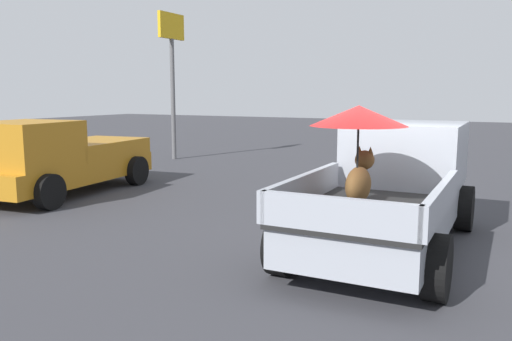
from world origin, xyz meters
The scene contains 4 objects.
ground_plane centered at (0.00, 0.00, 0.00)m, with size 80.00×80.00×0.00m, color #38383D.
pickup_truck_main centered at (0.44, 0.02, 0.98)m, with size 5.07×2.28×2.25m.
pickup_truck_red centered at (0.83, 7.99, 0.87)m, with size 4.97×2.58×1.80m.
motel_sign centered at (7.62, 9.60, 3.68)m, with size 1.40×0.16×5.24m.
Camera 1 is at (-7.83, -1.76, 2.41)m, focal length 36.20 mm.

